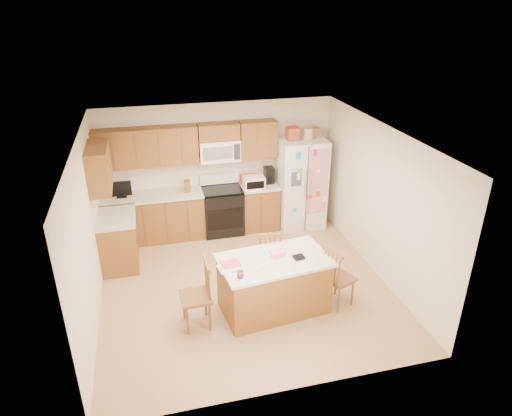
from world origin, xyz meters
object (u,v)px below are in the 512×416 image
object	(u,v)px
windsor_chair_left	(198,296)
windsor_chair_right	(337,278)
refrigerator	(300,182)
island	(274,284)
windsor_chair_back	(268,259)
stove	(222,209)

from	to	relation	value
windsor_chair_left	windsor_chair_right	bearing A→B (deg)	-0.81
windsor_chair_right	windsor_chair_left	bearing A→B (deg)	179.19
refrigerator	windsor_chair_right	distance (m)	2.74
island	windsor_chair_back	world-z (taller)	windsor_chair_back
windsor_chair_left	windsor_chair_right	size ratio (longest dim) A/B	1.05
stove	windsor_chair_back	distance (m)	2.03
windsor_chair_back	windsor_chair_right	xyz separation A→B (m)	(0.86, -0.76, -0.02)
refrigerator	windsor_chair_back	size ratio (longest dim) A/B	2.03
island	windsor_chair_left	xyz separation A→B (m)	(-1.13, -0.08, 0.05)
stove	windsor_chair_back	world-z (taller)	stove
windsor_chair_left	windsor_chair_back	distance (m)	1.42
windsor_chair_left	windsor_chair_right	world-z (taller)	windsor_chair_left
windsor_chair_back	windsor_chair_right	distance (m)	1.14
refrigerator	windsor_chair_right	size ratio (longest dim) A/B	2.10
windsor_chair_right	windsor_chair_back	bearing A→B (deg)	138.68
windsor_chair_right	refrigerator	bearing A→B (deg)	82.97
island	windsor_chair_right	xyz separation A→B (m)	(0.95, -0.11, 0.02)
stove	island	bearing A→B (deg)	-83.82
refrigerator	windsor_chair_left	distance (m)	3.62
stove	refrigerator	bearing A→B (deg)	-2.30
stove	windsor_chair_left	bearing A→B (deg)	-107.29
windsor_chair_left	windsor_chair_right	xyz separation A→B (m)	(2.09, -0.03, -0.02)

